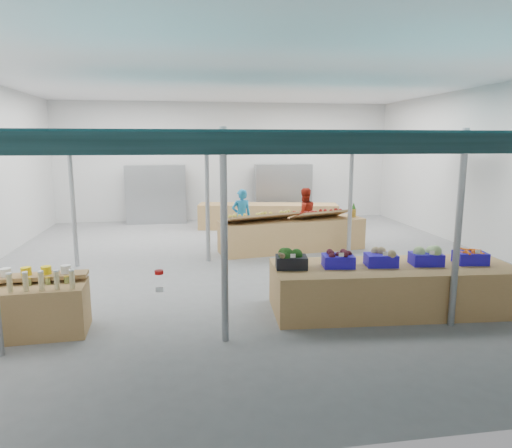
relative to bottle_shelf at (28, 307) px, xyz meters
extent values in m
plane|color=slate|center=(3.84, 3.32, -0.41)|extent=(13.00, 13.00, 0.00)
plane|color=silver|center=(3.84, 3.32, 3.79)|extent=(13.00, 13.00, 0.00)
plane|color=silver|center=(3.84, 9.82, 1.69)|extent=(12.00, 0.00, 12.00)
plane|color=silver|center=(9.84, 3.32, 1.69)|extent=(0.00, 13.00, 13.00)
cylinder|color=gray|center=(-0.16, 3.82, 1.09)|extent=(0.10, 0.10, 3.00)
cylinder|color=gray|center=(2.84, -0.68, 1.09)|extent=(0.10, 0.10, 3.00)
cylinder|color=gray|center=(2.84, 3.82, 1.09)|extent=(0.10, 0.10, 3.00)
cylinder|color=gray|center=(6.34, -0.68, 1.09)|extent=(0.10, 0.10, 3.00)
cylinder|color=gray|center=(6.34, 3.82, 1.09)|extent=(0.10, 0.10, 3.00)
cylinder|color=gray|center=(9.34, 3.82, 1.09)|extent=(0.10, 0.10, 3.00)
cylinder|color=gray|center=(4.59, -0.68, 2.44)|extent=(10.00, 0.06, 0.06)
cylinder|color=gray|center=(4.59, 3.82, 2.44)|extent=(10.00, 0.06, 0.06)
cube|color=black|center=(4.59, -1.33, 2.37)|extent=(9.50, 1.28, 0.30)
cube|color=black|center=(4.59, -0.03, 2.37)|extent=(9.50, 1.28, 0.30)
cube|color=black|center=(4.59, 3.17, 2.37)|extent=(9.50, 1.28, 0.30)
cube|color=black|center=(4.59, 4.47, 2.37)|extent=(9.50, 1.28, 0.30)
cube|color=#B23F33|center=(1.34, 9.32, 0.59)|extent=(2.00, 0.50, 2.00)
cube|color=#B23F33|center=(5.84, 9.32, 0.59)|extent=(2.00, 0.50, 2.00)
cube|color=#9B7643|center=(0.00, -0.04, -0.04)|extent=(1.70, 0.83, 0.74)
cube|color=#997247|center=(-0.01, 0.19, 0.41)|extent=(1.68, 0.41, 0.06)
cube|color=#9B7643|center=(5.72, 0.09, -0.02)|extent=(4.07, 1.58, 0.78)
cube|color=#9B7643|center=(5.07, 4.56, 0.00)|extent=(3.90, 1.49, 0.82)
cube|color=#9B7643|center=(5.00, 7.71, -0.01)|extent=(4.59, 1.74, 0.81)
cube|color=#1D11BD|center=(6.63, -0.02, -0.11)|extent=(0.60, 0.52, 0.61)
imported|color=#1B78B1|center=(3.87, 5.66, 0.35)|extent=(0.61, 0.45, 1.52)
imported|color=maroon|center=(5.67, 5.66, 0.35)|extent=(0.82, 0.69, 1.52)
cube|color=black|center=(4.01, 0.20, 0.47)|extent=(0.54, 0.41, 0.20)
cube|color=white|center=(3.98, -0.02, 0.63)|extent=(0.08, 0.02, 0.06)
cube|color=#1D11BD|center=(4.78, 0.15, 0.47)|extent=(0.54, 0.41, 0.20)
cube|color=white|center=(4.75, -0.07, 0.63)|extent=(0.08, 0.02, 0.06)
cube|color=#1D11BD|center=(5.50, 0.10, 0.47)|extent=(0.54, 0.41, 0.20)
cube|color=white|center=(5.47, -0.12, 0.63)|extent=(0.08, 0.02, 0.06)
cube|color=#1D11BD|center=(6.28, 0.05, 0.47)|extent=(0.54, 0.41, 0.20)
cube|color=white|center=(6.25, -0.16, 0.63)|extent=(0.08, 0.02, 0.06)
cube|color=#1D11BD|center=(7.05, 0.00, 0.47)|extent=(0.54, 0.41, 0.20)
cube|color=white|center=(7.03, -0.21, 0.63)|extent=(0.08, 0.02, 0.06)
sphere|color=brown|center=(3.83, 0.08, 0.61)|extent=(0.09, 0.09, 0.09)
sphere|color=brown|center=(3.78, 0.06, 0.65)|extent=(0.06, 0.06, 0.06)
cylinder|color=red|center=(1.96, -0.85, 0.69)|extent=(0.12, 0.12, 0.05)
cube|color=white|center=(1.96, -0.91, 0.47)|extent=(0.10, 0.01, 0.07)
cube|color=#997247|center=(4.19, 4.33, 0.52)|extent=(2.02, 1.24, 0.26)
cube|color=#997247|center=(5.85, 4.59, 0.52)|extent=(1.64, 1.11, 0.26)
cylinder|color=#8C6019|center=(6.79, 4.74, 0.51)|extent=(0.14, 0.14, 0.22)
cone|color=#26661E|center=(6.79, 4.74, 0.70)|extent=(0.12, 0.12, 0.18)
camera|label=1|loc=(2.33, -6.80, 2.38)|focal=32.00mm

